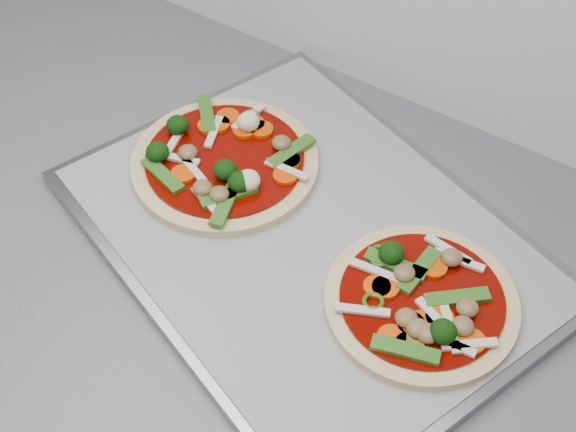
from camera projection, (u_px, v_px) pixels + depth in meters
The scene contains 5 objects.
countertop at pixel (310, 313), 0.75m from camera, with size 3.60×0.60×0.04m, color slate.
baking_tray at pixel (307, 238), 0.78m from camera, with size 0.46×0.34×0.01m, color gray.
parchment at pixel (307, 232), 0.77m from camera, with size 0.44×0.32×0.00m, color gray.
pizza_left at pixel (225, 161), 0.82m from camera, with size 0.23×0.23×0.03m.
pizza_right at pixel (421, 301), 0.71m from camera, with size 0.24×0.24×0.03m.
Camera 1 is at (0.22, 0.93, 1.51)m, focal length 50.00 mm.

